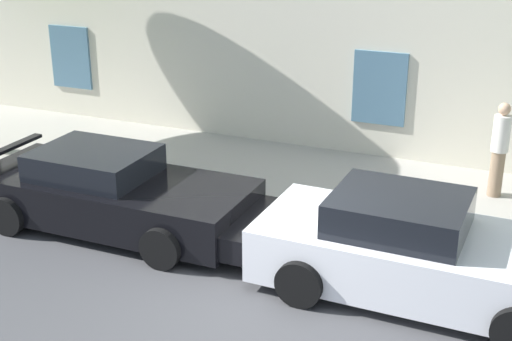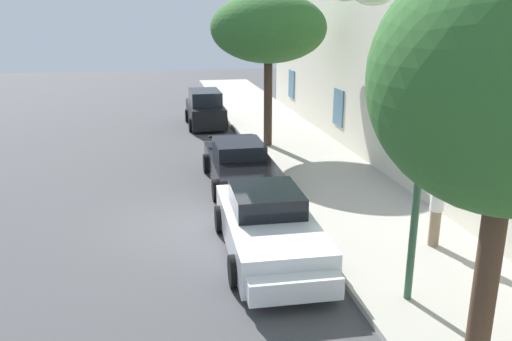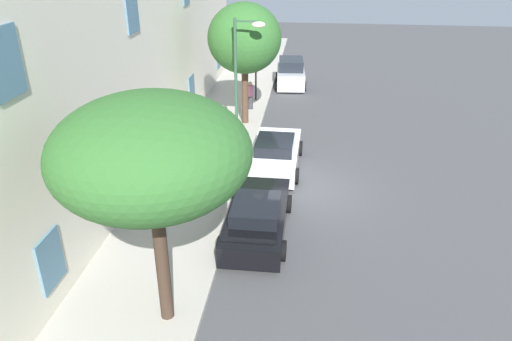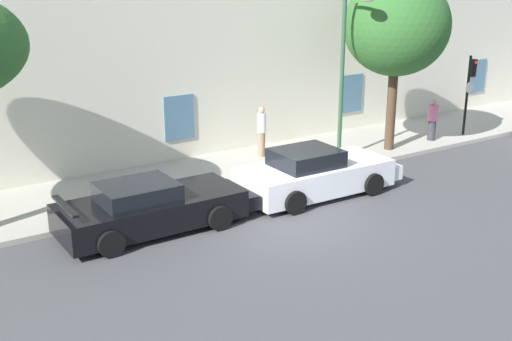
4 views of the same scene
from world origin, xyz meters
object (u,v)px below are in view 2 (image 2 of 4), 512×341
hatchback_distant (205,110)px  tree_near_kerb (268,29)px  sportscar_yellow_flank (270,230)px  sportscar_red_lead (241,168)px  pedestrian_strolling (437,208)px  street_lamp (403,91)px

hatchback_distant → tree_near_kerb: size_ratio=0.67×
sportscar_yellow_flank → tree_near_kerb: size_ratio=0.84×
sportscar_red_lead → sportscar_yellow_flank: 5.15m
hatchback_distant → pedestrian_strolling: size_ratio=2.29×
sportscar_red_lead → street_lamp: (7.67, 1.48, 3.47)m
street_lamp → pedestrian_strolling: street_lamp is taller
sportscar_yellow_flank → hatchback_distant: hatchback_distant is taller
pedestrian_strolling → street_lamp: bearing=-45.3°
tree_near_kerb → sportscar_red_lead: bearing=-21.9°
sportscar_yellow_flank → pedestrian_strolling: (0.46, 3.77, 0.43)m
tree_near_kerb → street_lamp: size_ratio=1.05×
tree_near_kerb → street_lamp: (12.25, -0.36, -0.69)m
sportscar_yellow_flank → pedestrian_strolling: pedestrian_strolling is taller
sportscar_yellow_flank → hatchback_distant: bearing=-179.9°
sportscar_red_lead → tree_near_kerb: tree_near_kerb is taller
tree_near_kerb → hatchback_distant: bearing=-157.3°
street_lamp → pedestrian_strolling: (-2.07, 2.09, -3.01)m
sportscar_yellow_flank → street_lamp: size_ratio=0.88×
tree_near_kerb → street_lamp: bearing=-1.7°
hatchback_distant → sportscar_red_lead: bearing=1.4°
sportscar_red_lead → pedestrian_strolling: size_ratio=2.94×
sportscar_yellow_flank → hatchback_distant: (-14.66, -0.04, 0.19)m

